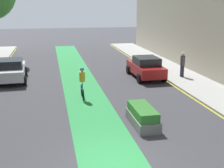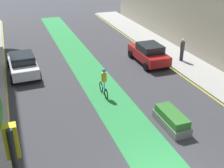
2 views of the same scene
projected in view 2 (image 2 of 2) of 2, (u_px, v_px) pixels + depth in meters
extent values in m
cube|color=gold|center=(11.00, 141.00, 7.31)|extent=(0.35, 0.28, 0.95)
sphere|color=#3F0A0A|center=(9.00, 128.00, 7.30)|extent=(0.20, 0.20, 0.20)
sphere|color=#4C380C|center=(11.00, 138.00, 7.43)|extent=(0.20, 0.20, 0.20)
sphere|color=#26D833|center=(13.00, 147.00, 7.56)|extent=(0.20, 0.20, 0.20)
cube|color=silver|center=(23.00, 65.00, 20.79)|extent=(1.97, 4.27, 0.70)
cube|color=black|center=(22.00, 58.00, 20.35)|extent=(1.68, 2.06, 0.55)
cylinder|color=black|center=(9.00, 65.00, 21.86)|extent=(0.25, 0.65, 0.64)
cylinder|color=black|center=(33.00, 61.00, 22.47)|extent=(0.25, 0.65, 0.64)
cylinder|color=black|center=(12.00, 80.00, 19.41)|extent=(0.25, 0.65, 0.64)
cylinder|color=black|center=(39.00, 76.00, 20.02)|extent=(0.25, 0.65, 0.64)
cube|color=#A51919|center=(148.00, 55.00, 22.84)|extent=(1.80, 4.20, 0.70)
cube|color=black|center=(150.00, 48.00, 22.40)|extent=(1.60, 2.00, 0.55)
cylinder|color=black|center=(131.00, 54.00, 23.97)|extent=(0.22, 0.64, 0.64)
cylinder|color=black|center=(150.00, 52.00, 24.52)|extent=(0.22, 0.64, 0.64)
cylinder|color=black|center=(146.00, 67.00, 21.48)|extent=(0.22, 0.64, 0.64)
cylinder|color=black|center=(167.00, 64.00, 22.03)|extent=(0.22, 0.64, 0.64)
torus|color=black|center=(101.00, 87.00, 18.43)|extent=(0.08, 0.68, 0.68)
torus|color=black|center=(106.00, 94.00, 17.53)|extent=(0.08, 0.68, 0.68)
cylinder|color=#2672BF|center=(104.00, 88.00, 17.90)|extent=(0.08, 0.95, 0.06)
cylinder|color=#2672BF|center=(104.00, 85.00, 17.65)|extent=(0.05, 0.05, 0.50)
cylinder|color=gold|center=(104.00, 77.00, 17.42)|extent=(0.32, 0.32, 0.55)
sphere|color=beige|center=(104.00, 71.00, 17.26)|extent=(0.22, 0.22, 0.22)
sphere|color=#268CCC|center=(104.00, 71.00, 17.24)|extent=(0.23, 0.23, 0.23)
cylinder|color=#262638|center=(182.00, 56.00, 22.95)|extent=(0.28, 0.28, 0.82)
cylinder|color=#3F3F47|center=(183.00, 46.00, 22.61)|extent=(0.34, 0.34, 0.73)
sphere|color=beige|center=(183.00, 40.00, 22.40)|extent=(0.24, 0.24, 0.24)
cube|color=slate|center=(171.00, 123.00, 14.92)|extent=(0.96, 2.41, 0.45)
cube|color=#33722D|center=(172.00, 116.00, 14.73)|extent=(0.86, 2.16, 0.40)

